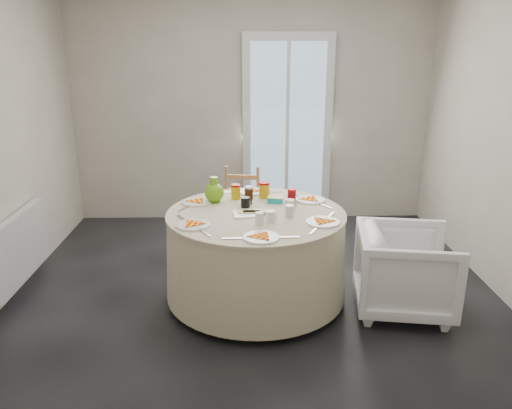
{
  "coord_description": "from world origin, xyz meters",
  "views": [
    {
      "loc": [
        -0.08,
        -3.64,
        1.99
      ],
      "look_at": [
        0.0,
        0.01,
        0.8
      ],
      "focal_mm": 35.0,
      "sensor_mm": 36.0,
      "label": 1
    }
  ],
  "objects_px": {
    "radiator": "(20,247)",
    "green_pitcher": "(214,186)",
    "table": "(256,255)",
    "armchair": "(406,264)",
    "wooden_chair": "(240,205)"
  },
  "relations": [
    {
      "from": "table",
      "to": "armchair",
      "type": "distance_m",
      "value": 1.16
    },
    {
      "from": "wooden_chair",
      "to": "armchair",
      "type": "xyz_separation_m",
      "value": [
        1.27,
        -1.22,
        -0.08
      ]
    },
    {
      "from": "wooden_chair",
      "to": "green_pitcher",
      "type": "relative_size",
      "value": 4.01
    },
    {
      "from": "radiator",
      "to": "wooden_chair",
      "type": "bearing_deg",
      "value": 24.17
    },
    {
      "from": "green_pitcher",
      "to": "radiator",
      "type": "bearing_deg",
      "value": 175.88
    },
    {
      "from": "radiator",
      "to": "armchair",
      "type": "bearing_deg",
      "value": -7.6
    },
    {
      "from": "wooden_chair",
      "to": "green_pitcher",
      "type": "bearing_deg",
      "value": -97.33
    },
    {
      "from": "wooden_chair",
      "to": "armchair",
      "type": "relative_size",
      "value": 1.14
    },
    {
      "from": "wooden_chair",
      "to": "radiator",
      "type": "bearing_deg",
      "value": -147.65
    },
    {
      "from": "wooden_chair",
      "to": "armchair",
      "type": "height_order",
      "value": "wooden_chair"
    },
    {
      "from": "table",
      "to": "armchair",
      "type": "height_order",
      "value": "armchair"
    },
    {
      "from": "radiator",
      "to": "wooden_chair",
      "type": "height_order",
      "value": "wooden_chair"
    },
    {
      "from": "table",
      "to": "wooden_chair",
      "type": "xyz_separation_m",
      "value": [
        -0.13,
        1.01,
        0.09
      ]
    },
    {
      "from": "radiator",
      "to": "green_pitcher",
      "type": "distance_m",
      "value": 1.68
    },
    {
      "from": "radiator",
      "to": "wooden_chair",
      "type": "relative_size",
      "value": 1.21
    }
  ]
}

